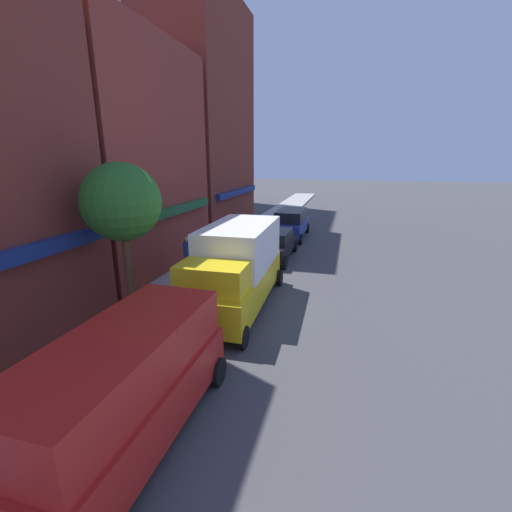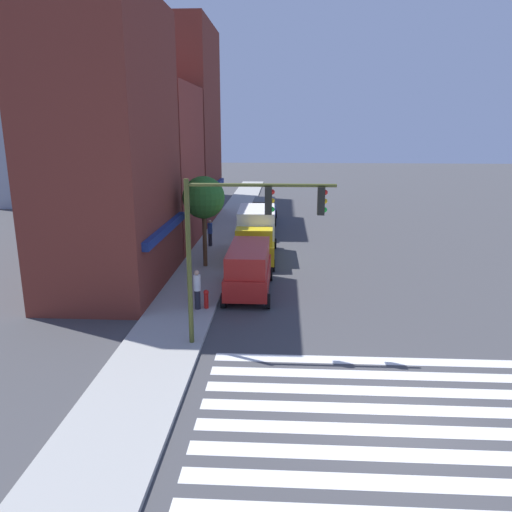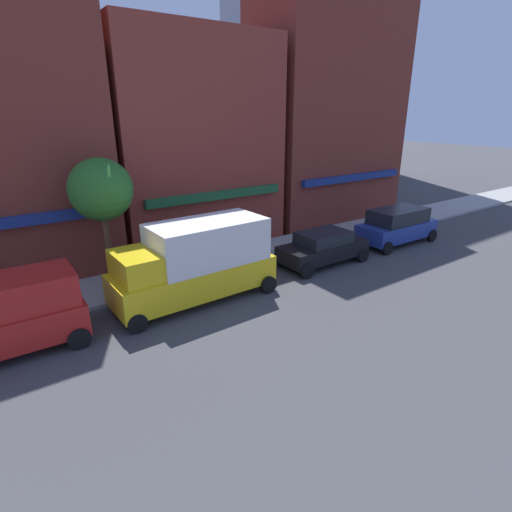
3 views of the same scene
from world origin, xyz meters
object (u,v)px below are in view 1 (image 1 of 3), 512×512
at_px(box_truck_yellow, 236,266).
at_px(sedan_black, 274,244).
at_px(van_red, 125,384).
at_px(suv_blue, 291,223).
at_px(pedestrian_blue_shirt, 187,255).
at_px(street_tree, 122,203).

relative_size(box_truck_yellow, sedan_black, 1.42).
distance_m(box_truck_yellow, sedan_black, 6.67).
relative_size(van_red, sedan_black, 1.14).
xyz_separation_m(suv_blue, pedestrian_blue_shirt, (-9.65, 3.23, 0.04)).
distance_m(box_truck_yellow, suv_blue, 12.17).
bearing_deg(van_red, box_truck_yellow, 0.40).
relative_size(suv_blue, street_tree, 0.92).
distance_m(van_red, street_tree, 5.79).
bearing_deg(street_tree, box_truck_yellow, -49.40).
bearing_deg(sedan_black, pedestrian_blue_shirt, 142.40).
bearing_deg(street_tree, suv_blue, -10.89).
bearing_deg(street_tree, pedestrian_blue_shirt, 5.00).
relative_size(box_truck_yellow, suv_blue, 1.33).
xyz_separation_m(van_red, sedan_black, (13.26, 0.00, -0.44)).
bearing_deg(sedan_black, suv_blue, 0.48).
height_order(van_red, pedestrian_blue_shirt, van_red).
bearing_deg(box_truck_yellow, pedestrian_blue_shirt, 50.69).
xyz_separation_m(sedan_black, suv_blue, (5.53, 0.00, 0.19)).
height_order(box_truck_yellow, pedestrian_blue_shirt, box_truck_yellow).
distance_m(van_red, sedan_black, 13.27).
bearing_deg(box_truck_yellow, street_tree, 129.10).
bearing_deg(suv_blue, pedestrian_blue_shirt, 161.99).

